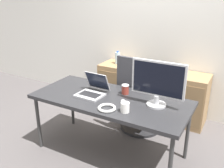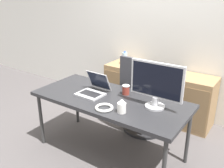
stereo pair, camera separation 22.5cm
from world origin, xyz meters
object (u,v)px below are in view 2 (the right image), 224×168
water_bottle (125,58)px  coffee_cup_brown (126,90)px  coffee_cup_white (122,108)px  cable_coil (104,108)px  cabinet_right (195,103)px  monitor (156,84)px  laptop_center (93,90)px  office_chair (142,105)px  cabinet_left (124,86)px  mouse (122,101)px

water_bottle → coffee_cup_brown: (0.61, -0.96, -0.05)m
coffee_cup_white → cable_coil: size_ratio=0.54×
cabinet_right → monitor: 1.23m
laptop_center → monitor: monitor is taller
water_bottle → coffee_cup_brown: bearing=-57.5°
laptop_center → coffee_cup_brown: 0.37m
office_chair → laptop_center: bearing=-116.1°
cabinet_left → cable_coil: (0.63, -1.39, 0.36)m
monitor → coffee_cup_white: bearing=-127.4°
coffee_cup_brown → cable_coil: (0.01, -0.43, -0.04)m
office_chair → coffee_cup_white: (0.20, -0.83, 0.36)m
laptop_center → mouse: size_ratio=5.76×
cabinet_right → cable_coil: 1.52m
coffee_cup_brown → cabinet_right: bearing=61.1°
mouse → coffee_cup_white: 0.22m
cabinet_right → mouse: 1.30m
cabinet_right → coffee_cup_brown: 1.16m
monitor → cabinet_right: bearing=83.8°
laptop_center → office_chair: bearing=63.9°
cabinet_left → water_bottle: (0.00, 0.00, 0.45)m
coffee_cup_white → laptop_center: bearing=158.3°
cable_coil → laptop_center: bearing=143.9°
laptop_center → monitor: (0.73, 0.08, 0.20)m
water_bottle → laptop_center: size_ratio=0.61×
cabinet_left → cabinet_right: (1.14, 0.00, 0.00)m
mouse → office_chair: bearing=97.4°
cabinet_left → coffee_cup_white: size_ratio=7.22×
monitor → coffee_cup_white: 0.41m
office_chair → coffee_cup_brown: 0.57m
coffee_cup_white → coffee_cup_brown: (-0.20, 0.39, 0.00)m
office_chair → cable_coil: (0.02, -0.87, 0.33)m
coffee_cup_white → coffee_cup_brown: 0.44m
mouse → cable_coil: bearing=-106.3°
coffee_cup_brown → monitor: bearing=-15.4°
monitor → coffee_cup_white: size_ratio=5.47×
cabinet_left → mouse: (0.69, -1.17, 0.36)m
laptop_center → mouse: 0.40m
water_bottle → coffee_cup_white: bearing=-59.2°
cabinet_left → laptop_center: bearing=-75.5°
office_chair → cable_coil: 0.93m
coffee_cup_white → cabinet_left: bearing=120.8°
office_chair → laptop_center: office_chair is taller
coffee_cup_brown → cabinet_left: bearing=122.6°
monitor → mouse: 0.42m
mouse → coffee_cup_brown: 0.23m
water_bottle → monitor: bearing=-46.4°
cabinet_left → cabinet_right: size_ratio=1.00×
coffee_cup_white → cable_coil: coffee_cup_white is taller
cabinet_left → coffee_cup_brown: 1.20m
coffee_cup_brown → office_chair: bearing=90.8°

